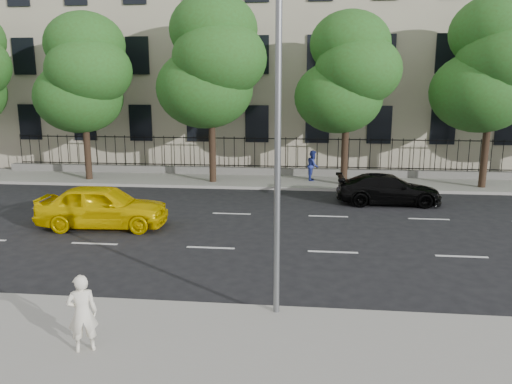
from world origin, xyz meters
The scene contains 15 objects.
ground centered at (0.00, 0.00, 0.00)m, with size 120.00×120.00×0.00m, color black.
near_sidewalk centered at (0.00, -4.00, 0.07)m, with size 60.00×4.00×0.15m, color gray.
far_sidewalk centered at (0.00, 14.00, 0.07)m, with size 60.00×4.00×0.15m, color gray.
lane_markings centered at (0.00, 4.75, 0.01)m, with size 49.60×4.62×0.01m, color silver, non-canonical shape.
masonry_building centered at (0.00, 22.95, 9.02)m, with size 34.60×12.11×18.50m.
iron_fence centered at (0.00, 15.70, 0.65)m, with size 30.00×0.50×2.20m.
street_light centered at (2.50, -1.77, 5.15)m, with size 0.25×3.32×8.05m.
tree_b centered at (-8.96, 13.36, 5.84)m, with size 5.53×5.12×8.97m.
tree_c centered at (-1.96, 13.36, 6.41)m, with size 5.89×5.50×9.80m.
tree_d centered at (5.04, 13.36, 5.84)m, with size 5.34×4.94×8.84m.
tree_e centered at (12.04, 13.36, 6.20)m, with size 5.71×5.31×9.46m.
yellow_taxi centered at (-4.48, 4.46, 0.82)m, with size 1.94×4.82×1.64m, color #ECC700.
black_sedan centered at (6.75, 9.54, 0.67)m, with size 1.89×4.64×1.35m, color black.
woman_near centered at (-1.12, -4.43, 0.94)m, with size 0.57×0.38×1.57m, color white.
pedestrian_far centered at (3.38, 14.19, 0.97)m, with size 0.80×0.62×1.64m, color #293695.
Camera 1 is at (3.19, -12.96, 5.25)m, focal length 35.00 mm.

